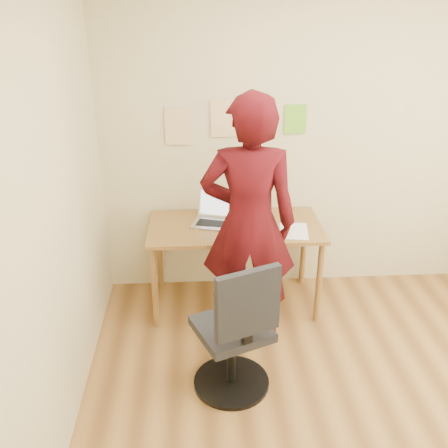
{
  "coord_description": "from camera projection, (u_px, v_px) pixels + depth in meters",
  "views": [
    {
      "loc": [
        -0.96,
        -2.28,
        2.43
      ],
      "look_at": [
        -0.77,
        0.95,
        0.95
      ],
      "focal_mm": 40.0,
      "sensor_mm": 36.0,
      "label": 1
    }
  ],
  "objects": [
    {
      "name": "wall_note_right",
      "position": [
        295.0,
        119.0,
        4.07
      ],
      "size": [
        0.18,
        0.0,
        0.24
      ],
      "primitive_type": "cube",
      "color": "#6CC72C",
      "rests_on": "room"
    },
    {
      "name": "wall_note_left",
      "position": [
        178.0,
        127.0,
        4.04
      ],
      "size": [
        0.21,
        0.0,
        0.3
      ],
      "primitive_type": "cube",
      "color": "#E9C58B",
      "rests_on": "room"
    },
    {
      "name": "desk",
      "position": [
        235.0,
        235.0,
        4.08
      ],
      "size": [
        1.4,
        0.7,
        0.74
      ],
      "color": "brown",
      "rests_on": "ground"
    },
    {
      "name": "person",
      "position": [
        249.0,
        224.0,
        3.56
      ],
      "size": [
        0.73,
        0.51,
        1.9
      ],
      "primitive_type": "imported",
      "rotation": [
        0.0,
        0.0,
        3.06
      ],
      "color": "#3D080D",
      "rests_on": "ground"
    },
    {
      "name": "phone",
      "position": [
        262.0,
        235.0,
        3.86
      ],
      "size": [
        0.13,
        0.15,
        0.01
      ],
      "rotation": [
        0.0,
        0.0,
        0.61
      ],
      "color": "black",
      "rests_on": "desk"
    },
    {
      "name": "wall_note_mid",
      "position": [
        223.0,
        119.0,
        4.04
      ],
      "size": [
        0.21,
        0.0,
        0.3
      ],
      "primitive_type": "cube",
      "color": "#E9C58B",
      "rests_on": "room"
    },
    {
      "name": "room",
      "position": [
        383.0,
        226.0,
        2.57
      ],
      "size": [
        3.58,
        3.58,
        2.78
      ],
      "color": "brown",
      "rests_on": "ground"
    },
    {
      "name": "office_chair",
      "position": [
        236.0,
        338.0,
        3.21
      ],
      "size": [
        0.57,
        0.58,
        1.0
      ],
      "rotation": [
        0.0,
        0.0,
        0.39
      ],
      "color": "black",
      "rests_on": "ground"
    },
    {
      "name": "paper_sheet",
      "position": [
        294.0,
        231.0,
        3.95
      ],
      "size": [
        0.26,
        0.34,
        0.0
      ],
      "primitive_type": "cube",
      "rotation": [
        0.0,
        0.0,
        -0.15
      ],
      "color": "white",
      "rests_on": "desk"
    },
    {
      "name": "laptop",
      "position": [
        215.0,
        216.0,
        4.07
      ],
      "size": [
        0.42,
        0.39,
        0.25
      ],
      "rotation": [
        0.0,
        0.0,
        -0.3
      ],
      "color": "#B5B5BD",
      "rests_on": "desk"
    }
  ]
}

